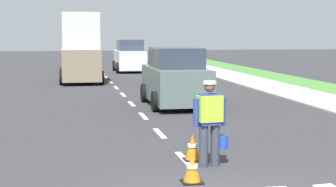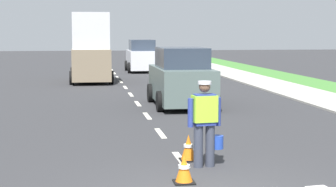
{
  "view_description": "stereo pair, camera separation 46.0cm",
  "coord_description": "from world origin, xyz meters",
  "views": [
    {
      "loc": [
        -2.4,
        -8.27,
        2.61
      ],
      "look_at": [
        0.1,
        5.09,
        1.1
      ],
      "focal_mm": 59.81,
      "sensor_mm": 36.0,
      "label": 1
    },
    {
      "loc": [
        -1.95,
        -8.35,
        2.61
      ],
      "look_at": [
        0.1,
        5.09,
        1.1
      ],
      "focal_mm": 59.81,
      "sensor_mm": 36.0,
      "label": 2
    }
  ],
  "objects": [
    {
      "name": "road_worker",
      "position": [
        0.37,
        2.05,
        0.93
      ],
      "size": [
        0.75,
        0.44,
        1.67
      ],
      "color": "#383D4C",
      "rests_on": "ground"
    },
    {
      "name": "car_outgoing_far",
      "position": [
        1.85,
        27.87,
        0.97
      ],
      "size": [
        2.0,
        3.86,
        2.08
      ],
      "color": "silver",
      "rests_on": "ground"
    },
    {
      "name": "delivery_truck",
      "position": [
        -1.53,
        20.7,
        1.61
      ],
      "size": [
        2.16,
        4.6,
        3.54
      ],
      "color": "gray",
      "rests_on": "ground"
    },
    {
      "name": "traffic_cone_far",
      "position": [
        0.14,
        2.6,
        0.26
      ],
      "size": [
        0.36,
        0.36,
        0.54
      ],
      "color": "black",
      "rests_on": "ground"
    },
    {
      "name": "lane_center_line",
      "position": [
        0.0,
        25.2,
        0.0
      ],
      "size": [
        0.14,
        46.4,
        0.01
      ],
      "color": "silver",
      "rests_on": "ground"
    },
    {
      "name": "ground_plane",
      "position": [
        0.0,
        21.0,
        0.0
      ],
      "size": [
        96.0,
        96.0,
        0.0
      ],
      "primitive_type": "plane",
      "color": "#333335"
    },
    {
      "name": "traffic_cone_near",
      "position": [
        -0.25,
        0.95,
        0.25
      ],
      "size": [
        0.36,
        0.36,
        0.5
      ],
      "color": "black",
      "rests_on": "ground"
    },
    {
      "name": "car_outgoing_ahead",
      "position": [
        1.46,
        10.87,
        0.96
      ],
      "size": [
        2.06,
        4.11,
        2.06
      ],
      "color": "slate",
      "rests_on": "ground"
    }
  ]
}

